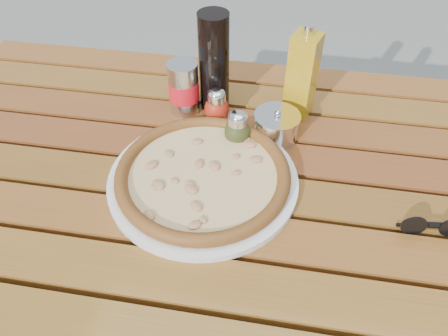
% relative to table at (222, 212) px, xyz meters
% --- Properties ---
extents(table, '(1.40, 0.90, 0.75)m').
position_rel_table_xyz_m(table, '(0.00, 0.00, 0.00)').
color(table, '#3A1B0D').
rests_on(table, ground).
extents(plate, '(0.47, 0.47, 0.01)m').
position_rel_table_xyz_m(plate, '(-0.04, 0.00, 0.08)').
color(plate, white).
rests_on(plate, table).
extents(pizza, '(0.46, 0.46, 0.03)m').
position_rel_table_xyz_m(pizza, '(-0.04, 0.00, 0.10)').
color(pizza, '#F8E8B2').
rests_on(pizza, plate).
extents(pepper_shaker, '(0.06, 0.06, 0.08)m').
position_rel_table_xyz_m(pepper_shaker, '(-0.05, 0.20, 0.11)').
color(pepper_shaker, red).
rests_on(pepper_shaker, table).
extents(oregano_shaker, '(0.06, 0.06, 0.08)m').
position_rel_table_xyz_m(oregano_shaker, '(0.01, 0.13, 0.11)').
color(oregano_shaker, '#3F451B').
rests_on(oregano_shaker, table).
extents(dark_bottle, '(0.09, 0.09, 0.22)m').
position_rel_table_xyz_m(dark_bottle, '(-0.06, 0.25, 0.19)').
color(dark_bottle, black).
rests_on(dark_bottle, table).
extents(soda_can, '(0.09, 0.09, 0.12)m').
position_rel_table_xyz_m(soda_can, '(-0.12, 0.22, 0.13)').
color(soda_can, silver).
rests_on(soda_can, table).
extents(olive_oil_cruet, '(0.07, 0.07, 0.21)m').
position_rel_table_xyz_m(olive_oil_cruet, '(0.13, 0.25, 0.17)').
color(olive_oil_cruet, '#AE8412').
rests_on(olive_oil_cruet, table).
extents(parmesan_tin, '(0.11, 0.11, 0.07)m').
position_rel_table_xyz_m(parmesan_tin, '(0.09, 0.16, 0.11)').
color(parmesan_tin, silver).
rests_on(parmesan_tin, table).
extents(sunglasses, '(0.11, 0.03, 0.04)m').
position_rel_table_xyz_m(sunglasses, '(0.37, -0.05, 0.09)').
color(sunglasses, black).
rests_on(sunglasses, table).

